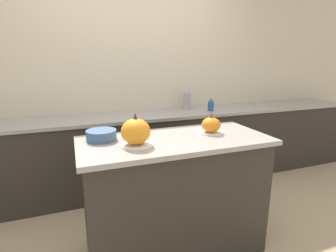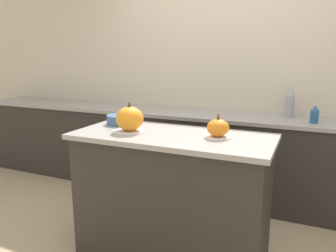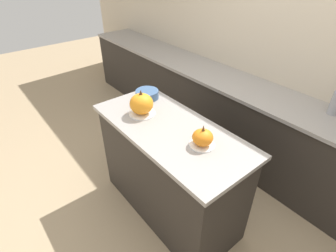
{
  "view_description": "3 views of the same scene",
  "coord_description": "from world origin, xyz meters",
  "px_view_note": "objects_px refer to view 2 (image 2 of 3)",
  "views": [
    {
      "loc": [
        -0.69,
        -1.7,
        1.5
      ],
      "look_at": [
        -0.04,
        0.04,
        1.03
      ],
      "focal_mm": 28.0,
      "sensor_mm": 36.0,
      "label": 1
    },
    {
      "loc": [
        0.86,
        -2.03,
        1.48
      ],
      "look_at": [
        -0.04,
        0.03,
        0.99
      ],
      "focal_mm": 35.0,
      "sensor_mm": 36.0,
      "label": 2
    },
    {
      "loc": [
        1.3,
        -1.07,
        2.09
      ],
      "look_at": [
        0.03,
        -0.04,
        0.99
      ],
      "focal_mm": 28.0,
      "sensor_mm": 36.0,
      "label": 3
    }
  ],
  "objects_px": {
    "pumpkin_cake_left": "(130,119)",
    "mixing_bowl": "(120,120)",
    "bottle_tall": "(290,102)",
    "bottle_short": "(315,114)",
    "pumpkin_cake_right": "(218,129)"
  },
  "relations": [
    {
      "from": "pumpkin_cake_right",
      "to": "mixing_bowl",
      "type": "bearing_deg",
      "value": 172.51
    },
    {
      "from": "pumpkin_cake_right",
      "to": "bottle_short",
      "type": "relative_size",
      "value": 1.16
    },
    {
      "from": "pumpkin_cake_left",
      "to": "bottle_short",
      "type": "xyz_separation_m",
      "value": [
        1.21,
        1.13,
        -0.06
      ]
    },
    {
      "from": "pumpkin_cake_left",
      "to": "mixing_bowl",
      "type": "distance_m",
      "value": 0.29
    },
    {
      "from": "pumpkin_cake_left",
      "to": "bottle_tall",
      "type": "height_order",
      "value": "bottle_tall"
    },
    {
      "from": "bottle_tall",
      "to": "bottle_short",
      "type": "distance_m",
      "value": 0.32
    },
    {
      "from": "pumpkin_cake_left",
      "to": "bottle_tall",
      "type": "bearing_deg",
      "value": 53.78
    },
    {
      "from": "pumpkin_cake_left",
      "to": "pumpkin_cake_right",
      "type": "bearing_deg",
      "value": 8.16
    },
    {
      "from": "pumpkin_cake_left",
      "to": "mixing_bowl",
      "type": "bearing_deg",
      "value": 135.9
    },
    {
      "from": "pumpkin_cake_left",
      "to": "bottle_short",
      "type": "bearing_deg",
      "value": 43.12
    },
    {
      "from": "pumpkin_cake_left",
      "to": "mixing_bowl",
      "type": "xyz_separation_m",
      "value": [
        -0.2,
        0.2,
        -0.05
      ]
    },
    {
      "from": "bottle_tall",
      "to": "pumpkin_cake_left",
      "type": "bearing_deg",
      "value": -126.22
    },
    {
      "from": "bottle_tall",
      "to": "mixing_bowl",
      "type": "height_order",
      "value": "bottle_tall"
    },
    {
      "from": "bottle_tall",
      "to": "mixing_bowl",
      "type": "bearing_deg",
      "value": -136.03
    },
    {
      "from": "pumpkin_cake_left",
      "to": "pumpkin_cake_right",
      "type": "height_order",
      "value": "pumpkin_cake_left"
    }
  ]
}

